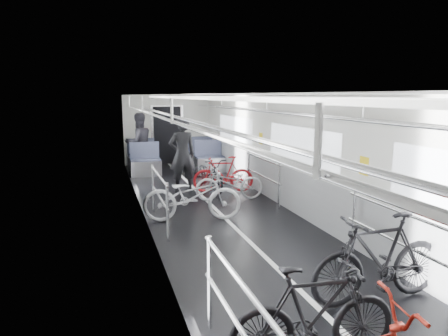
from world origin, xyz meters
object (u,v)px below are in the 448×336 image
object	(u,v)px
bike_right_near	(379,258)
bike_left_mid	(314,315)
person_standing	(182,155)
bike_right_far	(223,174)
bike_aisle	(208,174)
bike_left_far	(192,196)
person_seated	(139,143)
bike_right_mid	(230,183)

from	to	relation	value
bike_right_near	bike_left_mid	bearing A→B (deg)	-59.04
bike_right_near	person_standing	bearing A→B (deg)	-169.50
bike_right_far	bike_aisle	world-z (taller)	bike_right_far
bike_left_far	person_standing	size ratio (longest dim) A/B	1.00
bike_right_far	person_seated	size ratio (longest dim) A/B	0.81
bike_left_mid	person_standing	world-z (taller)	person_standing
bike_left_far	bike_right_far	size ratio (longest dim) A/B	1.24
person_standing	bike_left_mid	bearing A→B (deg)	81.51
bike_right_near	bike_right_mid	world-z (taller)	bike_right_near
bike_left_far	person_seated	size ratio (longest dim) A/B	1.01
bike_right_far	person_standing	bearing A→B (deg)	-97.86
bike_right_far	bike_right_mid	bearing A→B (deg)	5.90
person_standing	bike_right_mid	bearing A→B (deg)	120.07
bike_right_mid	person_seated	xyz separation A→B (m)	(-1.63, 4.14, 0.52)
bike_left_far	bike_right_near	distance (m)	3.91
bike_left_far	bike_right_near	bearing A→B (deg)	-148.65
bike_right_near	bike_aisle	bearing A→B (deg)	-175.32
bike_right_far	person_standing	distance (m)	1.13
bike_left_far	person_standing	distance (m)	2.43
bike_right_mid	bike_left_mid	bearing A→B (deg)	-3.69
bike_left_mid	bike_right_mid	size ratio (longest dim) A/B	1.00
bike_left_mid	bike_right_mid	bearing A→B (deg)	-5.07
bike_aisle	person_seated	distance (m)	3.43
bike_left_mid	bike_right_near	bearing A→B (deg)	-53.78
bike_right_near	bike_aisle	world-z (taller)	bike_right_near
bike_left_far	bike_right_far	world-z (taller)	bike_left_far
bike_aisle	bike_left_far	bearing A→B (deg)	-123.62
bike_left_far	bike_right_mid	world-z (taller)	bike_left_far
bike_right_far	person_standing	world-z (taller)	person_standing
bike_left_mid	person_seated	world-z (taller)	person_seated
bike_right_mid	bike_right_near	bearing A→B (deg)	9.55
bike_left_mid	bike_left_far	size ratio (longest dim) A/B	0.84
bike_right_near	bike_right_far	xyz separation A→B (m)	(-0.13, 5.67, -0.08)
person_standing	bike_right_near	bearing A→B (deg)	93.35
bike_left_far	person_seated	xyz separation A→B (m)	(-0.47, 5.36, 0.44)
bike_right_near	bike_right_mid	distance (m)	4.88
person_standing	person_seated	size ratio (longest dim) A/B	1.01
bike_right_mid	bike_right_far	world-z (taller)	bike_right_far
bike_left_mid	bike_aisle	distance (m)	6.73
bike_right_far	bike_right_near	bearing A→B (deg)	13.84
bike_right_near	person_standing	size ratio (longest dim) A/B	0.95
bike_left_mid	bike_aisle	world-z (taller)	bike_left_mid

